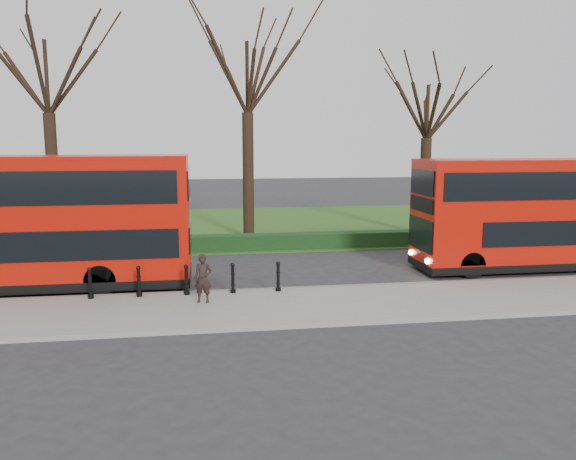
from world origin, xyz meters
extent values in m
plane|color=#28282B|center=(0.00, 0.00, 0.00)|extent=(120.00, 120.00, 0.00)
cube|color=gray|center=(0.00, -3.00, 0.07)|extent=(60.00, 4.00, 0.15)
cube|color=slate|center=(0.00, -1.00, 0.07)|extent=(60.00, 0.25, 0.16)
cube|color=#2E521B|center=(0.00, 15.00, 0.03)|extent=(60.00, 18.00, 0.06)
cube|color=black|center=(0.00, 6.80, 0.40)|extent=(60.00, 0.90, 0.80)
cube|color=yellow|center=(0.00, -0.70, 0.01)|extent=(60.00, 0.10, 0.01)
cube|color=yellow|center=(0.00, -0.50, 0.01)|extent=(60.00, 0.10, 0.01)
cylinder|color=black|center=(-8.00, 10.00, 3.36)|extent=(0.60, 0.60, 6.72)
cylinder|color=black|center=(2.00, 10.00, 3.41)|extent=(0.60, 0.60, 6.83)
cylinder|color=black|center=(12.00, 10.00, 2.75)|extent=(0.60, 0.60, 5.50)
cylinder|color=black|center=(-4.21, -1.35, 0.65)|extent=(0.15, 0.15, 1.00)
cylinder|color=black|center=(-2.64, -1.35, 0.65)|extent=(0.15, 0.15, 1.00)
cylinder|color=black|center=(-1.06, -1.35, 0.65)|extent=(0.15, 0.15, 1.00)
cylinder|color=black|center=(0.51, -1.35, 0.65)|extent=(0.15, 0.15, 1.00)
cylinder|color=black|center=(2.09, -1.35, 0.65)|extent=(0.15, 0.15, 1.00)
cube|color=#AC1005|center=(-7.00, 0.75, 2.60)|extent=(12.03, 2.73, 4.43)
cube|color=black|center=(-7.00, 0.75, 0.33)|extent=(12.05, 2.75, 0.33)
cube|color=black|center=(-6.12, -0.62, 1.81)|extent=(9.63, 0.04, 1.04)
cube|color=black|center=(-7.00, -0.62, 3.77)|extent=(11.38, 0.04, 1.15)
cylinder|color=black|center=(-4.04, -0.45, 0.55)|extent=(1.09, 0.33, 1.09)
cylinder|color=black|center=(-4.04, 1.96, 0.55)|extent=(1.09, 0.33, 1.09)
cube|color=#AC1005|center=(14.00, 1.11, 2.48)|extent=(11.48, 2.61, 4.23)
cube|color=black|center=(14.00, 1.11, 0.31)|extent=(11.50, 2.63, 0.31)
cube|color=black|center=(14.00, -0.20, 3.60)|extent=(10.86, 0.04, 1.10)
cube|color=black|center=(8.24, 1.11, 2.82)|extent=(0.06, 2.30, 0.57)
cylinder|color=black|center=(9.93, -0.03, 0.52)|extent=(1.04, 0.31, 1.04)
cylinder|color=black|center=(9.93, 2.26, 0.52)|extent=(1.04, 0.31, 1.04)
imported|color=black|center=(-0.50, -2.37, 0.94)|extent=(0.65, 0.49, 1.59)
camera|label=1|loc=(-0.44, -20.22, 5.34)|focal=35.00mm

